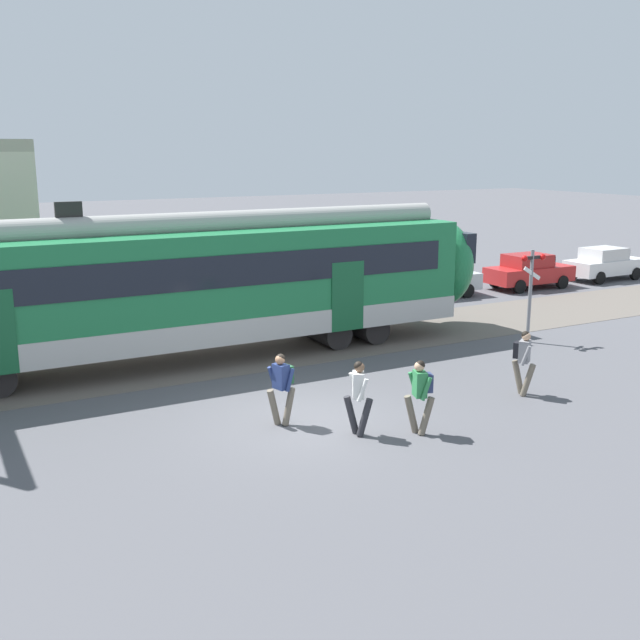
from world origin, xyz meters
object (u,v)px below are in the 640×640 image
at_px(pedestrian_green, 421,390).
at_px(crossing_signal, 531,281).
at_px(parked_car_silver, 432,279).
at_px(parked_car_white, 605,263).
at_px(pedestrian_white, 358,393).
at_px(parked_car_red, 529,271).
at_px(pedestrian_navy, 282,383).
at_px(pedestrian_grey, 523,357).

relative_size(pedestrian_green, crossing_signal, 0.56).
height_order(parked_car_silver, parked_car_white, same).
bearing_deg(pedestrian_white, pedestrian_green, -25.21).
distance_m(pedestrian_white, parked_car_white, 23.74).
xyz_separation_m(pedestrian_green, crossing_signal, (7.77, 4.87, 1.02)).
xyz_separation_m(pedestrian_white, parked_car_red, (15.93, 11.58, -0.18)).
distance_m(parked_car_red, parked_car_white, 4.80).
bearing_deg(parked_car_white, pedestrian_navy, -154.98).
relative_size(pedestrian_white, parked_car_red, 0.41).
bearing_deg(pedestrian_grey, pedestrian_green, -165.95).
relative_size(pedestrian_green, parked_car_silver, 0.41).
xyz_separation_m(pedestrian_navy, parked_car_silver, (12.05, 10.64, -0.21)).
height_order(parked_car_silver, crossing_signal, crossing_signal).
relative_size(pedestrian_green, pedestrian_grey, 1.00).
height_order(pedestrian_grey, crossing_signal, crossing_signal).
distance_m(pedestrian_grey, crossing_signal, 5.64).
xyz_separation_m(parked_car_white, crossing_signal, (-11.74, -7.27, 1.23)).
bearing_deg(pedestrian_white, parked_car_red, 36.02).
distance_m(parked_car_silver, parked_car_red, 5.07).
bearing_deg(parked_car_red, pedestrian_grey, -134.15).
relative_size(parked_car_red, crossing_signal, 1.34).
xyz_separation_m(pedestrian_green, parked_car_white, (19.51, 12.14, -0.21)).
relative_size(pedestrian_navy, pedestrian_green, 1.00).
bearing_deg(parked_car_white, parked_car_red, 179.87).
distance_m(pedestrian_green, pedestrian_grey, 3.96).
relative_size(pedestrian_white, parked_car_white, 0.41).
relative_size(pedestrian_white, pedestrian_green, 1.00).
height_order(pedestrian_navy, pedestrian_grey, same).
height_order(pedestrian_navy, pedestrian_green, same).
bearing_deg(pedestrian_green, parked_car_white, 31.90).
height_order(pedestrian_green, crossing_signal, crossing_signal).
xyz_separation_m(parked_car_silver, parked_car_white, (9.86, -0.42, 0.00)).
bearing_deg(parked_car_silver, crossing_signal, -103.74).
distance_m(pedestrian_green, parked_car_silver, 15.84).
bearing_deg(pedestrian_grey, pedestrian_navy, 171.29).
height_order(parked_car_red, crossing_signal, crossing_signal).
relative_size(pedestrian_white, parked_car_silver, 0.41).
bearing_deg(pedestrian_grey, pedestrian_white, -175.63).
distance_m(parked_car_red, crossing_signal, 10.13).
relative_size(pedestrian_navy, parked_car_white, 0.41).
distance_m(pedestrian_white, pedestrian_grey, 5.08).
distance_m(pedestrian_green, crossing_signal, 9.23).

